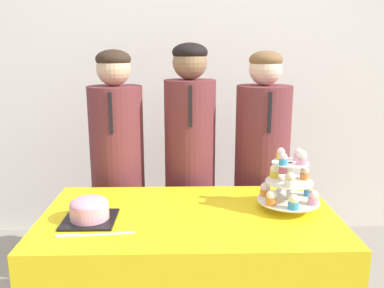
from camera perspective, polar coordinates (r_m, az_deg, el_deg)
wall_back at (r=3.15m, az=-0.85°, el=11.42°), size 9.00×0.06×2.70m
table at (r=2.00m, az=-0.31°, el=-19.42°), size 1.31×0.73×0.73m
round_cake at (r=1.80m, az=-14.22°, el=-8.87°), size 0.22×0.22×0.11m
cake_knife at (r=1.69m, az=-15.14°, el=-12.28°), size 0.31×0.05×0.01m
cupcake_stand at (r=1.88m, az=13.43°, el=-5.34°), size 0.28×0.28×0.29m
student_0 at (r=2.45m, az=-10.28°, el=-5.16°), size 0.31×0.31×1.44m
student_1 at (r=2.41m, az=-0.27°, el=-4.58°), size 0.29×0.30×1.48m
student_2 at (r=2.47m, az=9.65°, el=-5.21°), size 0.32×0.32×1.44m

